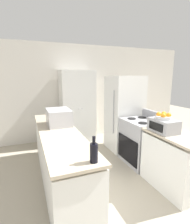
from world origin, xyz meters
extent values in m
cube|color=silver|center=(0.00, 3.45, 1.30)|extent=(7.00, 0.06, 2.60)
cube|color=silver|center=(-0.82, 1.41, 0.41)|extent=(0.58, 2.56, 0.83)
cube|color=#B7A88E|center=(-0.82, 1.41, 0.88)|extent=(0.60, 2.61, 0.04)
cube|color=silver|center=(0.82, 0.57, 0.41)|extent=(0.58, 0.93, 0.83)
cube|color=#B7A88E|center=(0.82, 0.57, 0.88)|extent=(0.60, 0.95, 0.04)
cube|color=silver|center=(-0.02, 3.12, 0.95)|extent=(0.88, 0.56, 1.91)
sphere|color=#B2B2B7|center=(-0.06, 2.83, 0.95)|extent=(0.03, 0.03, 0.03)
sphere|color=#B2B2B7|center=(0.02, 2.83, 0.95)|extent=(0.03, 0.03, 0.03)
cube|color=#9E9EA3|center=(0.84, 1.45, 0.45)|extent=(0.64, 0.78, 0.90)
cube|color=black|center=(0.52, 1.45, 0.34)|extent=(0.02, 0.68, 0.49)
cube|color=#9E9EA3|center=(1.13, 1.45, 0.98)|extent=(0.06, 0.74, 0.16)
cylinder|color=black|center=(0.72, 1.27, 0.90)|extent=(0.17, 0.17, 0.01)
cylinder|color=black|center=(0.72, 1.64, 0.90)|extent=(0.17, 0.17, 0.01)
cylinder|color=black|center=(0.97, 1.27, 0.90)|extent=(0.17, 0.17, 0.01)
cylinder|color=black|center=(0.97, 1.64, 0.90)|extent=(0.17, 0.17, 0.01)
cube|color=white|center=(0.89, 2.24, 0.88)|extent=(0.74, 0.72, 1.76)
cylinder|color=gray|center=(0.51, 2.04, 0.97)|extent=(0.02, 0.02, 0.97)
cube|color=#B2B2B7|center=(-0.75, 1.75, 1.04)|extent=(0.40, 0.54, 0.28)
cube|color=black|center=(-0.55, 1.71, 1.04)|extent=(0.01, 0.33, 0.20)
cylinder|color=black|center=(-0.67, 0.22, 1.00)|extent=(0.08, 0.08, 0.20)
cylinder|color=black|center=(-0.67, 0.22, 1.14)|extent=(0.03, 0.03, 0.08)
cube|color=#939399|center=(0.70, 0.73, 1.00)|extent=(0.30, 0.43, 0.21)
cube|color=black|center=(0.55, 0.73, 1.00)|extent=(0.01, 0.30, 0.12)
cylinder|color=silver|center=(0.70, 0.75, 1.13)|extent=(0.24, 0.24, 0.05)
sphere|color=orange|center=(0.75, 0.80, 1.17)|extent=(0.08, 0.08, 0.08)
sphere|color=orange|center=(0.65, 0.80, 1.17)|extent=(0.08, 0.08, 0.08)
sphere|color=orange|center=(0.65, 0.69, 1.17)|extent=(0.08, 0.08, 0.08)
sphere|color=orange|center=(0.75, 0.69, 1.17)|extent=(0.08, 0.08, 0.08)
camera|label=1|loc=(-1.27, -1.32, 1.77)|focal=28.00mm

